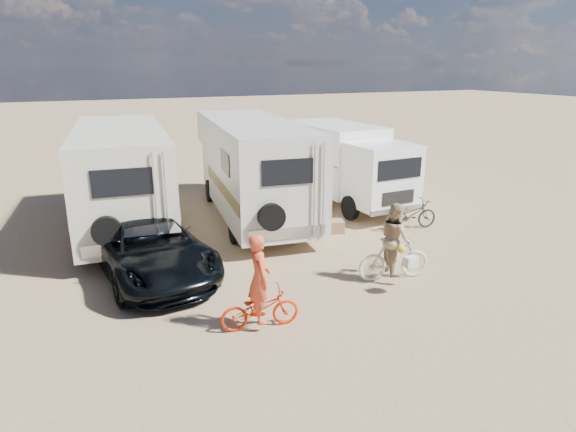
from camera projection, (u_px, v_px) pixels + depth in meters
name	position (u px, v px, depth m)	size (l,w,h in m)	color
ground	(365.00, 291.00, 11.65)	(140.00, 140.00, 0.00)	tan
rv_main	(253.00, 170.00, 16.87)	(2.55, 8.14, 3.32)	silver
rv_left	(123.00, 179.00, 15.66)	(2.62, 7.80, 3.24)	beige
box_truck	(347.00, 166.00, 18.58)	(2.28, 6.12, 2.92)	white
dark_suv	(149.00, 247.00, 12.45)	(2.39, 5.18, 1.44)	black
bike_man	(260.00, 309.00, 9.94)	(0.56, 1.60, 0.84)	red
bike_woman	(394.00, 258.00, 12.17)	(0.52, 1.83, 1.10)	silver
rider_man	(259.00, 286.00, 9.80)	(0.66, 0.44, 1.82)	#DD4B2B
rider_woman	(395.00, 245.00, 12.07)	(0.86, 0.67, 1.78)	tan
bike_parked	(410.00, 215.00, 15.89)	(0.64, 1.84, 0.97)	#252725
cooler	(288.00, 235.00, 14.84)	(0.53, 0.38, 0.42)	#286589
crate	(336.00, 226.00, 15.68)	(0.49, 0.49, 0.39)	#835E43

